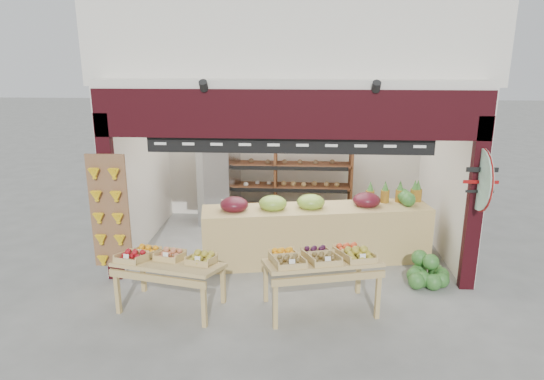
{
  "coord_description": "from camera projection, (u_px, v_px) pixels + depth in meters",
  "views": [
    {
      "loc": [
        0.2,
        -8.01,
        3.5
      ],
      "look_at": [
        -0.3,
        -0.2,
        1.27
      ],
      "focal_mm": 32.0,
      "sensor_mm": 36.0,
      "label": 1
    }
  ],
  "objects": [
    {
      "name": "banana_board",
      "position": [
        109.0,
        214.0,
        7.39
      ],
      "size": [
        0.6,
        0.15,
        1.8
      ],
      "color": "brown",
      "rests_on": "ground"
    },
    {
      "name": "mid_counter",
      "position": [
        316.0,
        232.0,
        8.32
      ],
      "size": [
        3.94,
        1.41,
        1.2
      ],
      "color": "tan",
      "rests_on": "ground"
    },
    {
      "name": "display_table_right",
      "position": [
        321.0,
        259.0,
        6.64
      ],
      "size": [
        1.69,
        1.2,
        0.98
      ],
      "color": "tan",
      "rests_on": "ground"
    },
    {
      "name": "gift_sign",
      "position": [
        480.0,
        180.0,
        6.91
      ],
      "size": [
        0.04,
        0.93,
        0.92
      ],
      "color": "silver",
      "rests_on": "ground"
    },
    {
      "name": "watermelon_pile",
      "position": [
        427.0,
        274.0,
        7.56
      ],
      "size": [
        0.69,
        0.64,
        0.49
      ],
      "color": "#1B531E",
      "rests_on": "ground"
    },
    {
      "name": "shop_structure",
      "position": [
        294.0,
        29.0,
        9.13
      ],
      "size": [
        6.36,
        5.12,
        5.4
      ],
      "color": "silver",
      "rests_on": "ground"
    },
    {
      "name": "ground",
      "position": [
        289.0,
        256.0,
        8.66
      ],
      "size": [
        60.0,
        60.0,
        0.0
      ],
      "primitive_type": "plane",
      "color": "slate",
      "rests_on": "ground"
    },
    {
      "name": "back_shelving",
      "position": [
        276.0,
        169.0,
        9.98
      ],
      "size": [
        3.13,
        0.51,
        1.92
      ],
      "color": "brown",
      "rests_on": "ground"
    },
    {
      "name": "refrigerator",
      "position": [
        219.0,
        185.0,
        10.0
      ],
      "size": [
        0.85,
        0.85,
        1.73
      ],
      "primitive_type": "cube",
      "rotation": [
        0.0,
        0.0,
        -0.32
      ],
      "color": "#B7BABE",
      "rests_on": "ground"
    },
    {
      "name": "display_table_left",
      "position": [
        165.0,
        261.0,
        6.78
      ],
      "size": [
        1.55,
        1.07,
        0.92
      ],
      "color": "tan",
      "rests_on": "ground"
    },
    {
      "name": "cardboard_stack",
      "position": [
        243.0,
        221.0,
        9.65
      ],
      "size": [
        1.08,
        0.89,
        0.71
      ],
      "color": "silver",
      "rests_on": "ground"
    }
  ]
}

